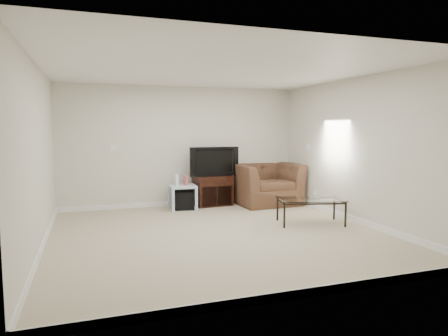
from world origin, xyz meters
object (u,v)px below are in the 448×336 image
object	(u,v)px
recliner	(266,177)
coffee_table	(310,211)
tv_stand	(212,190)
television	(213,161)
subwoofer	(184,200)
side_table	(183,197)

from	to	relation	value
recliner	coffee_table	size ratio (longest dim) A/B	1.22
tv_stand	television	world-z (taller)	television
recliner	tv_stand	bearing A→B (deg)	165.96
television	subwoofer	xyz separation A→B (m)	(-0.67, -0.18, -0.77)
tv_stand	side_table	bearing A→B (deg)	-165.92
subwoofer	coffee_table	xyz separation A→B (m)	(1.77, -1.92, 0.04)
subwoofer	coffee_table	bearing A→B (deg)	-47.39
coffee_table	tv_stand	bearing A→B (deg)	117.31
television	coffee_table	size ratio (longest dim) A/B	0.89
tv_stand	subwoofer	bearing A→B (deg)	-166.61
subwoofer	side_table	bearing A→B (deg)	-148.55
side_table	coffee_table	distance (m)	2.62
television	side_table	size ratio (longest dim) A/B	1.92
subwoofer	recliner	world-z (taller)	recliner
side_table	tv_stand	bearing A→B (deg)	18.21
tv_stand	coffee_table	xyz separation A→B (m)	(1.10, -2.14, -0.10)
television	coffee_table	world-z (taller)	television
subwoofer	coffee_table	distance (m)	2.62
television	side_table	world-z (taller)	television
side_table	coffee_table	xyz separation A→B (m)	(1.80, -1.91, -0.03)
subwoofer	recliner	xyz separation A→B (m)	(1.80, -0.02, 0.41)
coffee_table	recliner	bearing A→B (deg)	89.02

